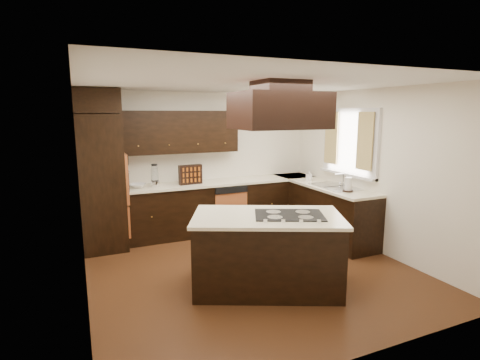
# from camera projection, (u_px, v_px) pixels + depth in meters

# --- Properties ---
(floor) EXTENTS (4.20, 4.20, 0.02)m
(floor) POSITION_uv_depth(u_px,v_px,m) (251.00, 270.00, 5.18)
(floor) COLOR #5C3318
(floor) RESTS_ON ground
(ceiling) EXTENTS (4.20, 4.20, 0.02)m
(ceiling) POSITION_uv_depth(u_px,v_px,m) (252.00, 83.00, 4.74)
(ceiling) COLOR white
(ceiling) RESTS_ON ground
(wall_back) EXTENTS (4.20, 0.02, 2.50)m
(wall_back) POSITION_uv_depth(u_px,v_px,m) (202.00, 162.00, 6.86)
(wall_back) COLOR white
(wall_back) RESTS_ON ground
(wall_front) EXTENTS (4.20, 0.02, 2.50)m
(wall_front) POSITION_uv_depth(u_px,v_px,m) (362.00, 223.00, 3.06)
(wall_front) COLOR white
(wall_front) RESTS_ON ground
(wall_left) EXTENTS (0.02, 4.20, 2.50)m
(wall_left) POSITION_uv_depth(u_px,v_px,m) (79.00, 194.00, 4.12)
(wall_left) COLOR white
(wall_left) RESTS_ON ground
(wall_right) EXTENTS (0.02, 4.20, 2.50)m
(wall_right) POSITION_uv_depth(u_px,v_px,m) (374.00, 171.00, 5.80)
(wall_right) COLOR white
(wall_right) RESTS_ON ground
(oven_column) EXTENTS (0.65, 0.75, 2.12)m
(oven_column) POSITION_uv_depth(u_px,v_px,m) (102.00, 183.00, 5.83)
(oven_column) COLOR black
(oven_column) RESTS_ON floor
(wall_oven_face) EXTENTS (0.05, 0.62, 0.78)m
(wall_oven_face) POSITION_uv_depth(u_px,v_px,m) (125.00, 177.00, 5.95)
(wall_oven_face) COLOR #B95E2F
(wall_oven_face) RESTS_ON oven_column
(base_cabinets_back) EXTENTS (2.93, 0.60, 0.88)m
(base_cabinets_back) POSITION_uv_depth(u_px,v_px,m) (210.00, 208.00, 6.74)
(base_cabinets_back) COLOR black
(base_cabinets_back) RESTS_ON floor
(base_cabinets_right) EXTENTS (0.60, 2.40, 0.88)m
(base_cabinets_right) POSITION_uv_depth(u_px,v_px,m) (321.00, 210.00, 6.63)
(base_cabinets_right) COLOR black
(base_cabinets_right) RESTS_ON floor
(countertop_back) EXTENTS (2.93, 0.63, 0.04)m
(countertop_back) POSITION_uv_depth(u_px,v_px,m) (210.00, 183.00, 6.64)
(countertop_back) COLOR #F4E9C5
(countertop_back) RESTS_ON base_cabinets_back
(countertop_right) EXTENTS (0.63, 2.40, 0.04)m
(countertop_right) POSITION_uv_depth(u_px,v_px,m) (321.00, 184.00, 6.54)
(countertop_right) COLOR #F4E9C5
(countertop_right) RESTS_ON base_cabinets_right
(upper_cabinets) EXTENTS (2.00, 0.34, 0.72)m
(upper_cabinets) POSITION_uv_depth(u_px,v_px,m) (181.00, 132.00, 6.43)
(upper_cabinets) COLOR black
(upper_cabinets) RESTS_ON wall_back
(dishwasher_front) EXTENTS (0.60, 0.05, 0.72)m
(dishwasher_front) POSITION_uv_depth(u_px,v_px,m) (231.00, 213.00, 6.60)
(dishwasher_front) COLOR #B95E2F
(dishwasher_front) RESTS_ON floor
(window_frame) EXTENTS (0.06, 1.32, 1.12)m
(window_frame) POSITION_uv_depth(u_px,v_px,m) (350.00, 142.00, 6.20)
(window_frame) COLOR silver
(window_frame) RESTS_ON wall_right
(window_pane) EXTENTS (0.00, 1.20, 1.00)m
(window_pane) POSITION_uv_depth(u_px,v_px,m) (351.00, 142.00, 6.21)
(window_pane) COLOR white
(window_pane) RESTS_ON wall_right
(curtain_left) EXTENTS (0.02, 0.34, 0.90)m
(curtain_left) POSITION_uv_depth(u_px,v_px,m) (365.00, 141.00, 5.79)
(curtain_left) COLOR beige
(curtain_left) RESTS_ON wall_right
(curtain_right) EXTENTS (0.02, 0.34, 0.90)m
(curtain_right) POSITION_uv_depth(u_px,v_px,m) (331.00, 138.00, 6.55)
(curtain_right) COLOR beige
(curtain_right) RESTS_ON wall_right
(sink_rim) EXTENTS (0.52, 0.84, 0.01)m
(sink_rim) POSITION_uv_depth(u_px,v_px,m) (335.00, 187.00, 6.23)
(sink_rim) COLOR silver
(sink_rim) RESTS_ON countertop_right
(island) EXTENTS (1.96, 1.58, 0.88)m
(island) POSITION_uv_depth(u_px,v_px,m) (267.00, 253.00, 4.58)
(island) COLOR black
(island) RESTS_ON floor
(island_top) EXTENTS (2.04, 1.66, 0.04)m
(island_top) POSITION_uv_depth(u_px,v_px,m) (267.00, 217.00, 4.50)
(island_top) COLOR #F4E9C5
(island_top) RESTS_ON island
(cooktop) EXTENTS (0.97, 0.83, 0.01)m
(cooktop) POSITION_uv_depth(u_px,v_px,m) (289.00, 215.00, 4.49)
(cooktop) COLOR black
(cooktop) RESTS_ON island_top
(range_hood) EXTENTS (1.05, 0.72, 0.42)m
(range_hood) POSITION_uv_depth(u_px,v_px,m) (280.00, 111.00, 4.34)
(range_hood) COLOR black
(range_hood) RESTS_ON ceiling
(hood_duct) EXTENTS (0.55, 0.50, 0.13)m
(hood_duct) POSITION_uv_depth(u_px,v_px,m) (280.00, 86.00, 4.29)
(hood_duct) COLOR black
(hood_duct) RESTS_ON ceiling
(blender_base) EXTENTS (0.15, 0.15, 0.10)m
(blender_base) POSITION_uv_depth(u_px,v_px,m) (155.00, 184.00, 6.21)
(blender_base) COLOR silver
(blender_base) RESTS_ON countertop_back
(blender_pitcher) EXTENTS (0.13, 0.13, 0.26)m
(blender_pitcher) POSITION_uv_depth(u_px,v_px,m) (155.00, 173.00, 6.18)
(blender_pitcher) COLOR silver
(blender_pitcher) RESTS_ON blender_base
(spice_rack) EXTENTS (0.41, 0.14, 0.34)m
(spice_rack) POSITION_uv_depth(u_px,v_px,m) (190.00, 175.00, 6.43)
(spice_rack) COLOR black
(spice_rack) RESTS_ON countertop_back
(mixing_bowl) EXTENTS (0.34, 0.34, 0.06)m
(mixing_bowl) POSITION_uv_depth(u_px,v_px,m) (138.00, 186.00, 6.15)
(mixing_bowl) COLOR silver
(mixing_bowl) RESTS_ON countertop_back
(soap_bottle) EXTENTS (0.11, 0.11, 0.18)m
(soap_bottle) POSITION_uv_depth(u_px,v_px,m) (309.00, 176.00, 6.76)
(soap_bottle) COLOR silver
(soap_bottle) RESTS_ON countertop_right
(paper_towel) EXTENTS (0.14, 0.14, 0.23)m
(paper_towel) POSITION_uv_depth(u_px,v_px,m) (348.00, 185.00, 5.82)
(paper_towel) COLOR silver
(paper_towel) RESTS_ON countertop_right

